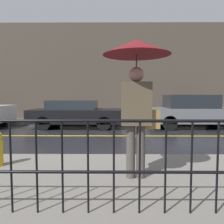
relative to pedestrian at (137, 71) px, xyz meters
The scene contains 8 objects.
ground_plane 5.14m from the pedestrian, 110.01° to the left, with size 80.00×80.00×0.00m, color black.
sidewalk_near 2.42m from the pedestrian, behind, with size 28.00×2.75×0.15m.
sidewalk_far 8.80m from the pedestrian, 100.99° to the left, with size 28.00×1.72×0.15m.
lane_marking 5.14m from the pedestrian, 110.01° to the left, with size 25.20×0.12×0.01m.
building_storefront 9.66m from the pedestrian, 99.84° to the left, with size 28.00×0.30×5.67m.
pedestrian is the anchor object (origin of this frame).
car_black 7.10m from the pedestrian, 107.67° to the left, with size 4.19×1.85×1.28m.
car_grey 7.51m from the pedestrian, 63.82° to the left, with size 4.16×1.84×1.52m.
Camera 1 is at (1.28, -7.95, 1.45)m, focal length 35.00 mm.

